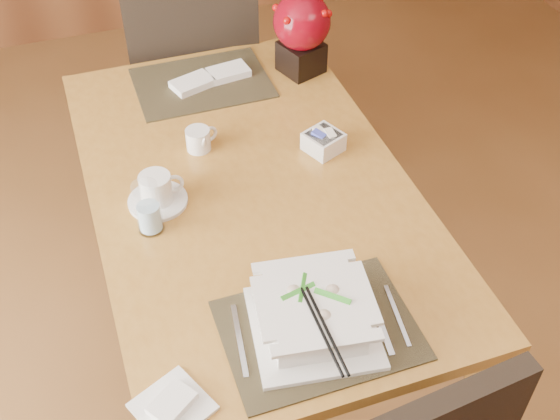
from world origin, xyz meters
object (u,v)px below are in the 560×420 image
object	(u,v)px
bread_plate	(173,407)
far_chair	(193,62)
water_glass	(148,208)
coffee_cup	(156,192)
dining_table	(251,208)
berry_decor	(302,29)
sugar_caddy	(323,142)
soup_setting	(314,315)
creamer_jug	(198,140)

from	to	relation	value
bread_plate	far_chair	distance (m)	1.62
water_glass	coffee_cup	bearing A→B (deg)	68.79
dining_table	berry_decor	size ratio (longest dim) A/B	5.24
dining_table	berry_decor	world-z (taller)	berry_decor
far_chair	sugar_caddy	bearing A→B (deg)	111.17
dining_table	sugar_caddy	distance (m)	0.30
coffee_cup	sugar_caddy	distance (m)	0.53
dining_table	bread_plate	bearing A→B (deg)	-120.12
sugar_caddy	dining_table	bearing A→B (deg)	-162.96
water_glass	bread_plate	distance (m)	0.56
berry_decor	bread_plate	world-z (taller)	berry_decor
sugar_caddy	bread_plate	size ratio (longest dim) A/B	0.70
soup_setting	sugar_caddy	xyz separation A→B (m)	(0.27, 0.62, -0.03)
water_glass	creamer_jug	bearing A→B (deg)	55.07
dining_table	far_chair	world-z (taller)	far_chair
coffee_cup	far_chair	distance (m)	0.98
dining_table	coffee_cup	xyz separation A→B (m)	(-0.27, 0.01, 0.14)
coffee_cup	water_glass	world-z (taller)	water_glass
dining_table	berry_decor	bearing A→B (deg)	56.05
creamer_jug	berry_decor	distance (m)	0.56
creamer_jug	bread_plate	xyz separation A→B (m)	(-0.27, -0.85, -0.03)
berry_decor	coffee_cup	bearing A→B (deg)	-140.48
far_chair	water_glass	bearing A→B (deg)	77.98
berry_decor	bread_plate	xyz separation A→B (m)	(-0.72, -1.16, -0.16)
water_glass	creamer_jug	size ratio (longest dim) A/B	1.65
berry_decor	far_chair	size ratio (longest dim) A/B	0.27
creamer_jug	far_chair	world-z (taller)	far_chair
dining_table	water_glass	distance (m)	0.36
creamer_jug	berry_decor	xyz separation A→B (m)	(0.45, 0.31, 0.13)
creamer_jug	berry_decor	world-z (taller)	berry_decor
sugar_caddy	water_glass	bearing A→B (deg)	-163.43
coffee_cup	berry_decor	world-z (taller)	berry_decor
soup_setting	bread_plate	world-z (taller)	soup_setting
coffee_cup	bread_plate	size ratio (longest dim) A/B	1.17
soup_setting	far_chair	bearing A→B (deg)	95.76
dining_table	far_chair	xyz separation A→B (m)	(0.05, 0.93, -0.05)
water_glass	berry_decor	bearing A→B (deg)	42.85
soup_setting	sugar_caddy	size ratio (longest dim) A/B	3.26
coffee_cup	water_glass	distance (m)	0.11
berry_decor	sugar_caddy	bearing A→B (deg)	-101.52
dining_table	bread_plate	xyz separation A→B (m)	(-0.37, -0.64, 0.10)
water_glass	sugar_caddy	bearing A→B (deg)	16.57
dining_table	sugar_caddy	bearing A→B (deg)	17.04
soup_setting	bread_plate	bearing A→B (deg)	-157.36
coffee_cup	creamer_jug	distance (m)	0.26
dining_table	water_glass	bearing A→B (deg)	-163.83
sugar_caddy	far_chair	distance (m)	0.89
dining_table	water_glass	world-z (taller)	water_glass
creamer_jug	coffee_cup	bearing A→B (deg)	-146.89
creamer_jug	sugar_caddy	distance (m)	0.38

